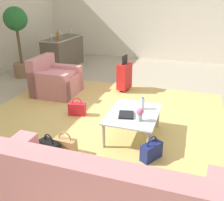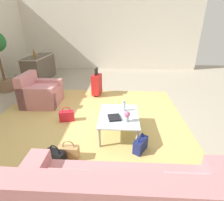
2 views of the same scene
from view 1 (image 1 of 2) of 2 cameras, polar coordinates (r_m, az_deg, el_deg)
ground_plane at (r=4.55m, az=-0.25°, el=-4.65°), size 12.00×12.00×0.00m
wall_right at (r=8.99m, az=10.59°, el=18.99°), size 0.12×8.00×3.10m
area_rug at (r=4.12m, az=-5.58°, el=-7.84°), size 5.20×4.40×0.01m
armchair at (r=5.85m, az=-13.11°, el=4.28°), size 0.94×0.94×0.85m
coffee_table at (r=3.92m, az=4.85°, el=-3.53°), size 0.99×0.76×0.41m
water_bottle at (r=4.02m, az=6.98°, el=-0.68°), size 0.06×0.06×0.20m
coffee_table_book at (r=3.80m, az=3.27°, el=-3.27°), size 0.30×0.27×0.03m
flower_vase at (r=3.62m, az=6.41°, el=-2.89°), size 0.11×0.11×0.21m
bar_console at (r=8.10m, az=-11.01°, el=10.87°), size 1.68×0.65×0.92m
wine_glass_leftmost at (r=7.54m, az=-13.76°, el=14.05°), size 0.08×0.08×0.15m
wine_glass_left_of_centre at (r=8.03m, az=-11.52°, el=14.73°), size 0.08×0.08×0.15m
wine_glass_right_of_centre at (r=8.50m, az=-9.31°, el=15.32°), size 0.08×0.08×0.15m
wine_bottle_amber at (r=7.54m, az=-12.28°, el=14.23°), size 0.07×0.07×0.30m
suitcase_red at (r=5.89m, az=2.85°, el=5.61°), size 0.43×0.29×0.85m
handbag_tan at (r=3.66m, az=-10.62°, el=-10.15°), size 0.15×0.32×0.36m
handbag_navy at (r=3.54m, az=8.99°, el=-11.31°), size 0.35×0.29×0.36m
handbag_black at (r=3.65m, az=-14.04°, el=-10.58°), size 0.25×0.35×0.36m
handbag_red at (r=4.75m, az=-7.98°, el=-1.88°), size 0.20×0.34×0.36m
potted_ficus at (r=7.25m, az=-20.79°, el=14.15°), size 0.61×0.61×1.85m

